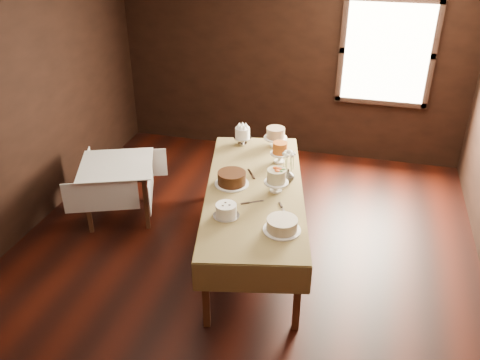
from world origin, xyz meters
name	(u,v)px	position (x,y,z in m)	size (l,w,h in m)	color
floor	(235,268)	(0.00, 0.00, 0.00)	(5.00, 6.00, 0.01)	black
wall_back	(290,60)	(0.00, 3.00, 1.40)	(5.00, 0.02, 2.80)	black
wall_left	(0,121)	(-2.50, 0.00, 1.40)	(0.02, 6.00, 2.80)	black
window	(387,53)	(1.30, 2.94, 1.60)	(1.10, 0.05, 1.30)	#FFEABF
display_table	(254,193)	(0.11, 0.38, 0.72)	(1.50, 2.67, 0.78)	#442819
side_table	(117,170)	(-1.61, 0.64, 0.62)	(1.08, 1.08, 0.70)	#442819
cake_meringue	(242,137)	(-0.28, 1.38, 0.88)	(0.24, 0.24, 0.23)	silver
cake_speckled	(275,138)	(0.11, 1.43, 0.89)	(0.30, 0.30, 0.25)	white
cake_caramel	(280,153)	(0.25, 1.02, 0.89)	(0.22, 0.22, 0.25)	white
cake_chocolate	(232,179)	(-0.14, 0.39, 0.85)	(0.39, 0.39, 0.14)	white
cake_flowers	(276,181)	(0.34, 0.37, 0.89)	(0.26, 0.26, 0.26)	white
cake_swirl	(226,211)	(-0.02, -0.22, 0.84)	(0.26, 0.26, 0.13)	silver
cake_cream	(282,225)	(0.53, -0.31, 0.84)	(0.37, 0.37, 0.12)	white
cake_server_a	(257,202)	(0.20, 0.11, 0.78)	(0.24, 0.03, 0.01)	silver
cake_server_b	(284,211)	(0.49, 0.00, 0.78)	(0.24, 0.03, 0.01)	silver
cake_server_c	(250,172)	(-0.02, 0.70, 0.78)	(0.24, 0.03, 0.01)	silver
cake_server_d	(280,175)	(0.32, 0.71, 0.78)	(0.24, 0.03, 0.01)	silver
flower_vase	(288,175)	(0.42, 0.60, 0.85)	(0.14, 0.14, 0.14)	#2D2823
flower_bouquet	(289,159)	(0.42, 0.60, 1.04)	(0.14, 0.14, 0.20)	white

